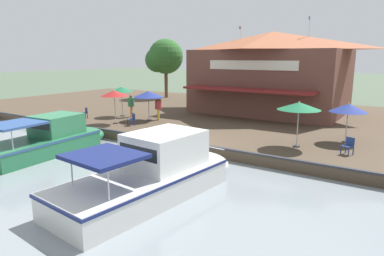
{
  "coord_description": "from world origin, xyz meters",
  "views": [
    {
      "loc": [
        15.05,
        10.92,
        5.29
      ],
      "look_at": [
        -1.0,
        0.47,
        1.3
      ],
      "focal_mm": 32.0,
      "sensor_mm": 36.0,
      "label": 1
    }
  ],
  "objects_px": {
    "person_at_quay_edge": "(131,103)",
    "tree_upstream_bank": "(164,57)",
    "waterfront_restaurant": "(271,72)",
    "patio_umbrella_by_entrance": "(148,94)",
    "person_mid_patio": "(158,106)",
    "patio_umbrella_mid_patio_left": "(299,106)",
    "patio_umbrella_far_corner": "(121,89)",
    "patio_umbrella_back_row": "(114,93)",
    "patio_umbrella_mid_patio_right": "(348,108)",
    "motorboat_fourth_along": "(159,172)",
    "cafe_chair_back_row_seat": "(348,145)",
    "swan": "(121,198)",
    "motorboat_far_downstream": "(53,139)",
    "cafe_chair_beside_entrance": "(132,119)",
    "cafe_chair_facing_river": "(85,112)"
  },
  "relations": [
    {
      "from": "swan",
      "to": "tree_upstream_bank",
      "type": "distance_m",
      "value": 28.9
    },
    {
      "from": "person_mid_patio",
      "to": "patio_umbrella_by_entrance",
      "type": "bearing_deg",
      "value": -49.86
    },
    {
      "from": "cafe_chair_back_row_seat",
      "to": "motorboat_fourth_along",
      "type": "relative_size",
      "value": 0.1
    },
    {
      "from": "cafe_chair_facing_river",
      "to": "motorboat_fourth_along",
      "type": "height_order",
      "value": "motorboat_fourth_along"
    },
    {
      "from": "waterfront_restaurant",
      "to": "patio_umbrella_by_entrance",
      "type": "xyz_separation_m",
      "value": [
        9.02,
        -6.12,
        -1.48
      ]
    },
    {
      "from": "person_at_quay_edge",
      "to": "tree_upstream_bank",
      "type": "height_order",
      "value": "tree_upstream_bank"
    },
    {
      "from": "patio_umbrella_mid_patio_left",
      "to": "swan",
      "type": "xyz_separation_m",
      "value": [
        9.44,
        -3.62,
        -2.55
      ]
    },
    {
      "from": "motorboat_far_downstream",
      "to": "swan",
      "type": "distance_m",
      "value": 8.63
    },
    {
      "from": "motorboat_fourth_along",
      "to": "person_mid_patio",
      "type": "bearing_deg",
      "value": -141.35
    },
    {
      "from": "waterfront_restaurant",
      "to": "motorboat_far_downstream",
      "type": "height_order",
      "value": "waterfront_restaurant"
    },
    {
      "from": "patio_umbrella_mid_patio_left",
      "to": "cafe_chair_beside_entrance",
      "type": "xyz_separation_m",
      "value": [
        0.48,
        -11.33,
        -1.71
      ]
    },
    {
      "from": "patio_umbrella_far_corner",
      "to": "cafe_chair_beside_entrance",
      "type": "height_order",
      "value": "patio_umbrella_far_corner"
    },
    {
      "from": "patio_umbrella_mid_patio_left",
      "to": "patio_umbrella_far_corner",
      "type": "height_order",
      "value": "patio_umbrella_mid_patio_left"
    },
    {
      "from": "tree_upstream_bank",
      "to": "cafe_chair_facing_river",
      "type": "bearing_deg",
      "value": 13.28
    },
    {
      "from": "motorboat_far_downstream",
      "to": "cafe_chair_back_row_seat",
      "type": "bearing_deg",
      "value": 114.17
    },
    {
      "from": "swan",
      "to": "tree_upstream_bank",
      "type": "xyz_separation_m",
      "value": [
        -23.48,
        -16.09,
        4.99
      ]
    },
    {
      "from": "swan",
      "to": "motorboat_fourth_along",
      "type": "bearing_deg",
      "value": 159.12
    },
    {
      "from": "cafe_chair_beside_entrance",
      "to": "motorboat_fourth_along",
      "type": "bearing_deg",
      "value": 48.13
    },
    {
      "from": "patio_umbrella_mid_patio_right",
      "to": "patio_umbrella_by_entrance",
      "type": "height_order",
      "value": "patio_umbrella_by_entrance"
    },
    {
      "from": "patio_umbrella_mid_patio_left",
      "to": "cafe_chair_back_row_seat",
      "type": "bearing_deg",
      "value": 87.69
    },
    {
      "from": "patio_umbrella_back_row",
      "to": "cafe_chair_beside_entrance",
      "type": "height_order",
      "value": "patio_umbrella_back_row"
    },
    {
      "from": "patio_umbrella_mid_patio_left",
      "to": "patio_umbrella_back_row",
      "type": "bearing_deg",
      "value": -87.18
    },
    {
      "from": "person_mid_patio",
      "to": "motorboat_far_downstream",
      "type": "xyz_separation_m",
      "value": [
        8.69,
        -0.6,
        -0.87
      ]
    },
    {
      "from": "patio_umbrella_mid_patio_left",
      "to": "patio_umbrella_by_entrance",
      "type": "relative_size",
      "value": 1.08
    },
    {
      "from": "patio_umbrella_far_corner",
      "to": "person_at_quay_edge",
      "type": "bearing_deg",
      "value": 95.27
    },
    {
      "from": "patio_umbrella_back_row",
      "to": "patio_umbrella_far_corner",
      "type": "height_order",
      "value": "patio_umbrella_back_row"
    },
    {
      "from": "patio_umbrella_by_entrance",
      "to": "cafe_chair_back_row_seat",
      "type": "height_order",
      "value": "patio_umbrella_by_entrance"
    },
    {
      "from": "waterfront_restaurant",
      "to": "motorboat_fourth_along",
      "type": "bearing_deg",
      "value": 7.65
    },
    {
      "from": "patio_umbrella_by_entrance",
      "to": "motorboat_fourth_along",
      "type": "height_order",
      "value": "patio_umbrella_by_entrance"
    },
    {
      "from": "patio_umbrella_mid_patio_right",
      "to": "person_mid_patio",
      "type": "bearing_deg",
      "value": -88.68
    },
    {
      "from": "patio_umbrella_mid_patio_right",
      "to": "person_at_quay_edge",
      "type": "distance_m",
      "value": 15.75
    },
    {
      "from": "patio_umbrella_mid_patio_right",
      "to": "motorboat_fourth_along",
      "type": "relative_size",
      "value": 0.26
    },
    {
      "from": "patio_umbrella_far_corner",
      "to": "swan",
      "type": "xyz_separation_m",
      "value": [
        11.38,
        11.02,
        -2.54
      ]
    },
    {
      "from": "waterfront_restaurant",
      "to": "person_at_quay_edge",
      "type": "xyz_separation_m",
      "value": [
        8.71,
        -8.18,
        -2.34
      ]
    },
    {
      "from": "patio_umbrella_back_row",
      "to": "patio_umbrella_by_entrance",
      "type": "distance_m",
      "value": 2.62
    },
    {
      "from": "cafe_chair_back_row_seat",
      "to": "tree_upstream_bank",
      "type": "bearing_deg",
      "value": -122.46
    },
    {
      "from": "cafe_chair_beside_entrance",
      "to": "person_mid_patio",
      "type": "relative_size",
      "value": 0.5
    },
    {
      "from": "motorboat_far_downstream",
      "to": "tree_upstream_bank",
      "type": "xyz_separation_m",
      "value": [
        -20.55,
        -7.99,
        4.42
      ]
    },
    {
      "from": "patio_umbrella_mid_patio_left",
      "to": "motorboat_far_downstream",
      "type": "xyz_separation_m",
      "value": [
        6.5,
        -11.72,
        -1.98
      ]
    },
    {
      "from": "person_at_quay_edge",
      "to": "motorboat_far_downstream",
      "type": "bearing_deg",
      "value": 13.2
    },
    {
      "from": "patio_umbrella_back_row",
      "to": "swan",
      "type": "bearing_deg",
      "value": 46.18
    },
    {
      "from": "patio_umbrella_mid_patio_right",
      "to": "patio_umbrella_far_corner",
      "type": "height_order",
      "value": "patio_umbrella_far_corner"
    },
    {
      "from": "waterfront_restaurant",
      "to": "patio_umbrella_far_corner",
      "type": "height_order",
      "value": "waterfront_restaurant"
    },
    {
      "from": "patio_umbrella_far_corner",
      "to": "cafe_chair_facing_river",
      "type": "distance_m",
      "value": 3.36
    },
    {
      "from": "motorboat_far_downstream",
      "to": "person_mid_patio",
      "type": "bearing_deg",
      "value": 176.02
    },
    {
      "from": "patio_umbrella_back_row",
      "to": "person_at_quay_edge",
      "type": "bearing_deg",
      "value": -160.87
    },
    {
      "from": "waterfront_restaurant",
      "to": "person_mid_patio",
      "type": "height_order",
      "value": "waterfront_restaurant"
    },
    {
      "from": "waterfront_restaurant",
      "to": "cafe_chair_facing_river",
      "type": "xyz_separation_m",
      "value": [
        11.18,
        -10.75,
        -2.97
      ]
    },
    {
      "from": "motorboat_fourth_along",
      "to": "patio_umbrella_back_row",
      "type": "bearing_deg",
      "value": -126.72
    },
    {
      "from": "patio_umbrella_by_entrance",
      "to": "cafe_chair_beside_entrance",
      "type": "bearing_deg",
      "value": 8.63
    }
  ]
}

